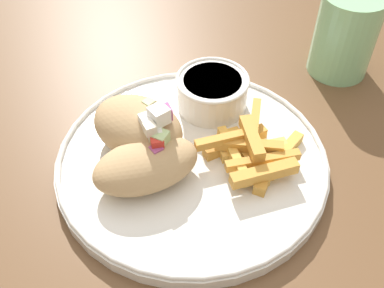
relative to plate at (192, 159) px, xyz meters
name	(u,v)px	position (x,y,z in m)	size (l,w,h in m)	color
table	(201,167)	(0.01, 0.04, -0.06)	(1.59, 1.59, 0.73)	brown
plate	(192,159)	(0.00, 0.00, 0.00)	(0.30, 0.30, 0.02)	white
pita_sandwich_near	(146,164)	(-0.04, -0.04, 0.03)	(0.13, 0.11, 0.05)	tan
pita_sandwich_far	(138,126)	(-0.06, 0.01, 0.03)	(0.13, 0.12, 0.07)	tan
fries_pile	(252,152)	(0.06, 0.00, 0.02)	(0.12, 0.12, 0.04)	gold
sauce_ramekin	(212,90)	(0.01, 0.09, 0.03)	(0.09, 0.09, 0.04)	white
water_glass	(344,38)	(0.18, 0.20, 0.04)	(0.08, 0.08, 0.11)	#8CCC93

